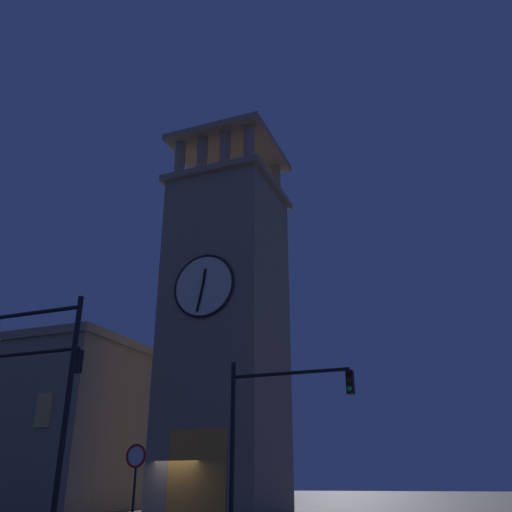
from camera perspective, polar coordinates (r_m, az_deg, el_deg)
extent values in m
cube|color=gray|center=(32.82, -3.14, -8.36)|extent=(6.02, 6.15, 18.98)
cube|color=gray|center=(36.43, -2.82, 6.58)|extent=(6.62, 6.75, 0.40)
cylinder|color=gray|center=(34.48, -0.73, 11.39)|extent=(0.70, 0.70, 2.66)
cylinder|color=gray|center=(35.01, -3.22, 10.84)|extent=(0.70, 0.70, 2.66)
cylinder|color=gray|center=(35.62, -5.61, 10.29)|extent=(0.70, 0.70, 2.66)
cylinder|color=gray|center=(36.28, -7.92, 9.74)|extent=(0.70, 0.70, 2.66)
cylinder|color=gray|center=(38.41, 2.06, 7.54)|extent=(0.70, 0.70, 2.66)
cylinder|color=gray|center=(38.89, -0.19, 7.11)|extent=(0.70, 0.70, 2.66)
cylinder|color=gray|center=(39.43, -2.38, 6.69)|extent=(0.70, 0.70, 2.66)
cylinder|color=gray|center=(40.03, -4.50, 6.26)|extent=(0.70, 0.70, 2.66)
cube|color=gray|center=(38.01, -2.73, 10.62)|extent=(6.62, 6.75, 0.40)
cylinder|color=black|center=(38.78, -2.69, 12.32)|extent=(0.12, 0.12, 2.35)
cylinder|color=silver|center=(30.73, -5.46, -3.11)|extent=(3.57, 0.12, 3.57)
torus|color=black|center=(30.72, -5.47, -3.10)|extent=(3.73, 0.16, 3.73)
cube|color=black|center=(30.79, -5.41, -2.18)|extent=(0.23, 0.06, 0.99)
cube|color=black|center=(30.48, -5.86, -4.40)|extent=(0.43, 0.06, 1.51)
cube|color=orange|center=(29.09, -6.10, -21.37)|extent=(3.20, 0.24, 4.00)
cube|color=#E0B259|center=(32.75, -21.23, -14.71)|extent=(1.00, 0.12, 1.80)
cylinder|color=black|center=(19.16, -2.47, -18.88)|extent=(0.16, 0.16, 5.35)
cylinder|color=black|center=(18.71, 3.48, -12.07)|extent=(4.06, 0.12, 0.12)
cube|color=black|center=(18.13, 9.77, -12.82)|extent=(0.22, 0.30, 0.75)
sphere|color=#360505|center=(18.00, 9.59, -11.87)|extent=(0.16, 0.16, 0.16)
sphere|color=#392705|center=(17.96, 9.64, -12.66)|extent=(0.16, 0.16, 0.16)
sphere|color=#18C154|center=(17.92, 9.70, -13.44)|extent=(0.16, 0.16, 0.16)
cylinder|color=black|center=(16.22, -19.12, -14.99)|extent=(0.16, 0.16, 6.50)
cylinder|color=black|center=(17.85, -21.95, -5.50)|extent=(3.24, 0.12, 0.12)
cylinder|color=black|center=(20.41, -21.99, -9.32)|extent=(3.63, 0.12, 0.12)
cube|color=black|center=(19.15, -18.09, -10.36)|extent=(0.22, 0.30, 0.75)
sphere|color=#360505|center=(19.07, -18.33, -9.44)|extent=(0.16, 0.16, 0.16)
sphere|color=#392705|center=(19.02, -18.42, -10.17)|extent=(0.16, 0.16, 0.16)
sphere|color=#18C154|center=(18.97, -18.51, -10.90)|extent=(0.16, 0.16, 0.16)
cylinder|color=black|center=(20.18, -12.57, -22.77)|extent=(0.08, 0.08, 2.41)
cylinder|color=white|center=(20.16, -12.36, -19.64)|extent=(0.70, 0.04, 0.70)
torus|color=red|center=(20.15, -12.39, -19.64)|extent=(0.78, 0.08, 0.78)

